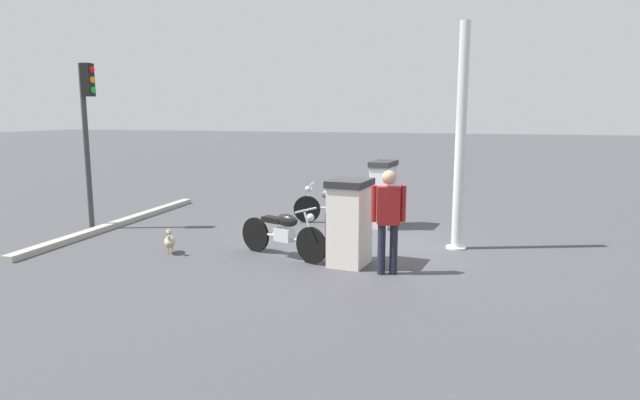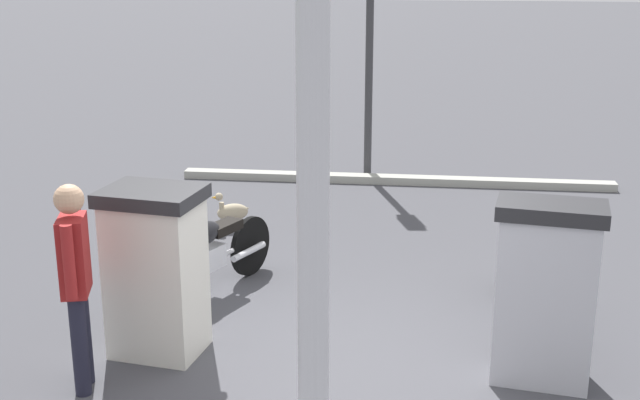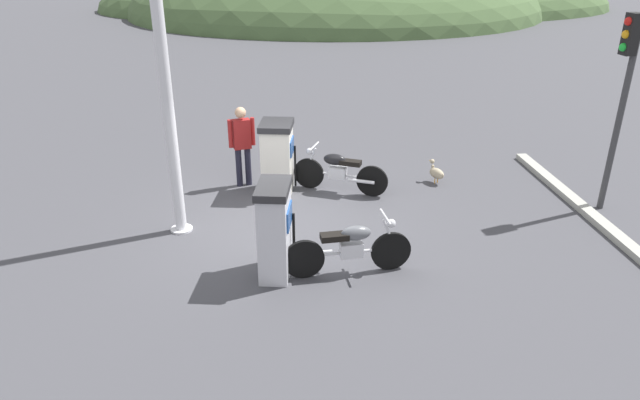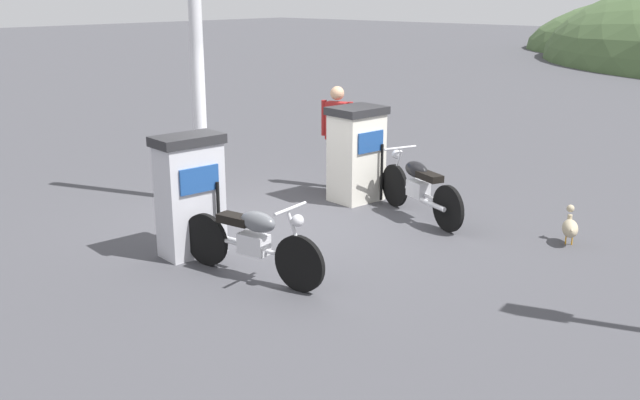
% 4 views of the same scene
% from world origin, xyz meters
% --- Properties ---
extents(ground_plane, '(120.00, 120.00, 0.00)m').
position_xyz_m(ground_plane, '(0.00, 0.00, 0.00)').
color(ground_plane, '#424247').
extents(fuel_pump_near, '(0.61, 0.90, 1.55)m').
position_xyz_m(fuel_pump_near, '(-0.06, -1.65, 0.79)').
color(fuel_pump_near, silver).
rests_on(fuel_pump_near, ground).
extents(fuel_pump_far, '(0.77, 0.90, 1.51)m').
position_xyz_m(fuel_pump_far, '(-0.06, 1.65, 0.77)').
color(fuel_pump_far, silver).
rests_on(fuel_pump_far, ground).
extents(motorcycle_near_pump, '(2.06, 0.56, 0.97)m').
position_xyz_m(motorcycle_near_pump, '(1.11, -1.69, 0.47)').
color(motorcycle_near_pump, black).
rests_on(motorcycle_near_pump, ground).
extents(motorcycle_far_pump, '(1.92, 0.90, 0.97)m').
position_xyz_m(motorcycle_far_pump, '(1.21, 1.56, 0.48)').
color(motorcycle_far_pump, black).
rests_on(motorcycle_far_pump, ground).
extents(attendant_person, '(0.57, 0.30, 1.73)m').
position_xyz_m(attendant_person, '(-0.80, 2.03, 1.00)').
color(attendant_person, '#1E1E2D').
rests_on(attendant_person, ground).
extents(wandering_duck, '(0.37, 0.48, 0.50)m').
position_xyz_m(wandering_duck, '(3.38, 1.91, 0.24)').
color(wandering_duck, tan).
rests_on(wandering_duck, ground).
extents(roadside_traffic_light, '(0.39, 0.26, 3.73)m').
position_xyz_m(roadside_traffic_light, '(6.27, 0.46, 2.55)').
color(roadside_traffic_light, '#38383A').
rests_on(roadside_traffic_light, ground).
extents(canopy_support_pole, '(0.40, 0.40, 4.33)m').
position_xyz_m(canopy_support_pole, '(-1.82, -0.04, 2.09)').
color(canopy_support_pole, silver).
rests_on(canopy_support_pole, ground).
extents(road_edge_kerb, '(0.50, 6.66, 0.12)m').
position_xyz_m(road_edge_kerb, '(5.95, 0.00, 0.06)').
color(road_edge_kerb, '#9E9E93').
rests_on(road_edge_kerb, ground).
extents(distant_hill_main, '(28.67, 25.79, 9.88)m').
position_xyz_m(distant_hill_main, '(3.63, 33.45, 0.00)').
color(distant_hill_main, '#476038').
rests_on(distant_hill_main, ground).
extents(distant_hill_secondary, '(38.17, 19.74, 8.69)m').
position_xyz_m(distant_hill_secondary, '(5.47, 35.94, 0.00)').
color(distant_hill_secondary, '#476038').
rests_on(distant_hill_secondary, ground).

